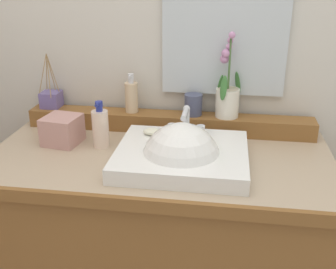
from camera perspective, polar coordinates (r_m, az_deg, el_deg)
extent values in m
cube|color=beige|center=(1.79, 0.91, 13.78)|extent=(2.86, 0.20, 2.54)
cube|color=brown|center=(1.75, -1.15, -16.78)|extent=(1.24, 0.60, 0.86)
cube|color=tan|center=(1.51, -1.28, -3.52)|extent=(1.27, 0.63, 0.04)
cube|color=brown|center=(1.24, -3.71, -9.82)|extent=(1.27, 0.02, 0.04)
cube|color=brown|center=(1.72, 0.09, 1.76)|extent=(1.19, 0.10, 0.07)
cube|color=white|center=(1.43, 1.94, -3.00)|extent=(0.46, 0.40, 0.06)
sphere|color=white|center=(1.42, 1.85, -3.85)|extent=(0.28, 0.28, 0.28)
cylinder|color=silver|center=(1.53, 2.58, 1.86)|extent=(0.02, 0.02, 0.10)
cylinder|color=silver|center=(1.46, 2.39, 2.93)|extent=(0.02, 0.11, 0.02)
sphere|color=silver|center=(1.51, 2.61, 3.63)|extent=(0.03, 0.03, 0.03)
cylinder|color=silver|center=(1.55, 0.53, 0.86)|extent=(0.03, 0.03, 0.04)
cylinder|color=silver|center=(1.54, 4.60, 0.63)|extent=(0.03, 0.03, 0.04)
ellipsoid|color=silver|center=(1.53, -2.22, 0.38)|extent=(0.07, 0.04, 0.02)
cylinder|color=silver|center=(1.67, 8.29, 4.42)|extent=(0.10, 0.10, 0.12)
cylinder|color=tan|center=(1.66, 8.39, 6.16)|extent=(0.08, 0.08, 0.01)
cylinder|color=#476B38|center=(1.63, 8.61, 9.94)|extent=(0.01, 0.01, 0.21)
ellipsoid|color=#387033|center=(1.68, 9.73, 7.08)|extent=(0.04, 0.04, 0.10)
ellipsoid|color=#387033|center=(1.67, 7.32, 7.10)|extent=(0.03, 0.04, 0.08)
ellipsoid|color=#387033|center=(1.61, 7.79, 6.46)|extent=(0.04, 0.04, 0.10)
sphere|color=#BD7FAF|center=(1.64, 7.91, 10.43)|extent=(0.04, 0.04, 0.04)
sphere|color=#BD7FAF|center=(1.62, 8.08, 11.18)|extent=(0.03, 0.03, 0.03)
sphere|color=#BD7FAF|center=(1.63, 8.56, 12.04)|extent=(0.03, 0.03, 0.03)
sphere|color=#BD7FAF|center=(1.63, 8.73, 12.90)|extent=(0.02, 0.02, 0.02)
sphere|color=#BD7FAF|center=(1.60, 8.96, 13.58)|extent=(0.03, 0.03, 0.03)
cylinder|color=#D2B58E|center=(1.72, -5.13, 5.19)|extent=(0.05, 0.05, 0.13)
cylinder|color=silver|center=(1.70, -5.21, 7.50)|extent=(0.02, 0.02, 0.02)
cylinder|color=silver|center=(1.69, -5.24, 8.12)|extent=(0.02, 0.02, 0.02)
cylinder|color=silver|center=(1.68, -5.36, 8.13)|extent=(0.01, 0.03, 0.01)
cylinder|color=#434862|center=(1.68, 3.55, 4.20)|extent=(0.07, 0.07, 0.09)
cube|color=#68599B|center=(1.85, -16.00, 4.75)|extent=(0.08, 0.08, 0.07)
cylinder|color=#9E7A4C|center=(1.81, -15.77, 8.11)|extent=(0.04, 0.01, 0.18)
cylinder|color=#9E7A4C|center=(1.83, -16.01, 8.21)|extent=(0.01, 0.04, 0.17)
cylinder|color=#9E7A4C|center=(1.84, -16.62, 8.04)|extent=(0.03, 0.03, 0.17)
cylinder|color=#9E7A4C|center=(1.81, -17.15, 7.97)|extent=(0.04, 0.03, 0.18)
cylinder|color=#9E7A4C|center=(1.79, -16.31, 7.43)|extent=(0.03, 0.06, 0.15)
cylinder|color=beige|center=(1.57, -9.42, 0.76)|extent=(0.06, 0.06, 0.14)
cylinder|color=navy|center=(1.54, -9.61, 3.56)|extent=(0.03, 0.03, 0.02)
cylinder|color=navy|center=(1.53, -9.65, 4.23)|extent=(0.03, 0.03, 0.02)
cylinder|color=navy|center=(1.52, -9.86, 4.16)|extent=(0.01, 0.03, 0.01)
cube|color=tan|center=(1.64, -14.57, 0.63)|extent=(0.15, 0.15, 0.11)
cube|color=silver|center=(1.66, 8.04, 15.70)|extent=(0.49, 0.02, 0.60)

